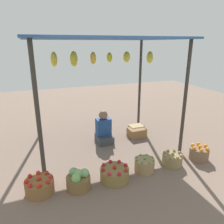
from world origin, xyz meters
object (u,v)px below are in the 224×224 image
basket_potatoes (172,159)px  basket_red_apples (115,174)px  basket_green_chilies (144,165)px  wooden_crate_stacked_rear (137,133)px  vendor_person (104,130)px  basket_cabbages (78,180)px  basket_red_tomatoes (40,186)px  wooden_crate_near_vendor (136,130)px  basket_oranges (199,153)px

basket_potatoes → basket_red_apples: bearing=-177.4°
basket_green_chilies → wooden_crate_stacked_rear: 1.54m
vendor_person → basket_potatoes: bearing=-57.8°
basket_cabbages → basket_potatoes: 1.86m
basket_red_tomatoes → basket_potatoes: bearing=-1.2°
basket_red_tomatoes → basket_cabbages: basket_cabbages is taller
basket_red_apples → wooden_crate_near_vendor: size_ratio=1.44×
basket_potatoes → wooden_crate_near_vendor: size_ratio=1.11×
wooden_crate_near_vendor → vendor_person: bearing=-170.8°
basket_red_apples → basket_potatoes: (1.23, 0.06, -0.00)m
vendor_person → basket_green_chilies: bearing=-78.1°
basket_cabbages → wooden_crate_stacked_rear: size_ratio=0.93×
basket_oranges → vendor_person: bearing=136.6°
wooden_crate_stacked_rear → vendor_person: bearing=179.2°
basket_red_apples → wooden_crate_near_vendor: (1.25, 1.66, -0.00)m
basket_red_tomatoes → basket_potatoes: size_ratio=1.17×
vendor_person → wooden_crate_stacked_rear: vendor_person is taller
vendor_person → basket_green_chilies: vendor_person is taller
basket_green_chilies → vendor_person: bearing=101.9°
basket_green_chilies → basket_oranges: (1.25, -0.02, 0.02)m
basket_red_apples → basket_potatoes: basket_red_apples is taller
basket_red_tomatoes → basket_potatoes: 2.46m
basket_cabbages → basket_potatoes: size_ratio=1.03×
basket_red_tomatoes → wooden_crate_stacked_rear: basket_red_tomatoes is taller
basket_red_tomatoes → basket_green_chilies: (1.85, -0.05, -0.00)m
basket_green_chilies → basket_potatoes: 0.61m
wooden_crate_near_vendor → basket_red_tomatoes: bearing=-148.0°
basket_red_apples → wooden_crate_near_vendor: basket_red_apples is taller
basket_red_apples → basket_green_chilies: size_ratio=1.35×
basket_cabbages → basket_green_chilies: size_ratio=1.07×
basket_red_apples → wooden_crate_near_vendor: bearing=52.9°
basket_cabbages → wooden_crate_stacked_rear: 2.36m
vendor_person → basket_cabbages: 1.79m
vendor_person → basket_red_tomatoes: bearing=-137.8°
basket_green_chilies → basket_potatoes: size_ratio=0.96×
basket_green_chilies → basket_potatoes: same height
basket_oranges → basket_red_tomatoes: bearing=178.8°
basket_cabbages → basket_oranges: bearing=0.9°
basket_oranges → wooden_crate_stacked_rear: bearing=115.0°
basket_potatoes → wooden_crate_stacked_rear: 1.44m
basket_potatoes → wooden_crate_stacked_rear: basket_potatoes is taller
basket_cabbages → wooden_crate_near_vendor: basket_cabbages is taller
basket_cabbages → basket_red_apples: size_ratio=0.79×
basket_green_chilies → basket_oranges: bearing=-1.0°
basket_red_apples → basket_oranges: basket_oranges is taller
vendor_person → basket_green_chilies: 1.49m
vendor_person → basket_red_tomatoes: vendor_person is taller
vendor_person → basket_cabbages: bearing=-122.1°
basket_red_tomatoes → basket_red_apples: size_ratio=0.90×
basket_cabbages → basket_red_tomatoes: bearing=169.8°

